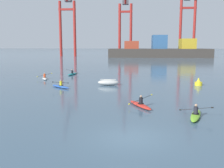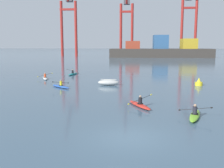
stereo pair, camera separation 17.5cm
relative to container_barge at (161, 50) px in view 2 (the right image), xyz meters
name	(u,v)px [view 2 (the right image)]	position (x,y,z in m)	size (l,w,h in m)	color
ground_plane	(130,138)	(-12.12, -95.08, -2.81)	(800.00, 800.00, 0.00)	#425B70
container_barge	(161,50)	(0.00, 0.00, 0.00)	(41.52, 10.80, 9.06)	#38332D
gantry_crane_west	(68,18)	(-40.18, 6.56, 13.90)	(7.64, 15.18, 35.40)	maroon
gantry_crane_west_mid	(127,20)	(-14.53, 12.18, 13.45)	(6.40, 14.96, 34.14)	maroon
gantry_crane_east_mid	(190,17)	(13.75, 12.27, 14.67)	(7.42, 20.14, 34.76)	maroon
capsized_dinghy	(108,82)	(-14.90, -76.91, -2.46)	(2.61, 1.12, 0.76)	beige
channel_buoy	(199,83)	(-3.80, -76.39, -2.45)	(0.90, 0.90, 1.00)	yellow
kayak_lime	(195,115)	(-7.69, -90.74, -2.63)	(2.16, 3.41, 0.95)	#7ABC2D
kayak_teal	(73,74)	(-21.87, -65.98, -2.63)	(2.19, 3.45, 0.96)	teal
kayak_white	(45,78)	(-24.70, -71.74, -2.63)	(2.10, 3.38, 0.95)	silver
kayak_red	(140,105)	(-11.38, -87.90, -2.63)	(2.04, 3.32, 0.99)	red
kayak_blue	(61,86)	(-20.33, -79.11, -2.63)	(2.92, 2.73, 0.95)	#2856B2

